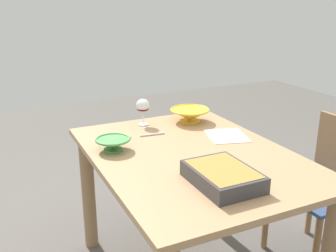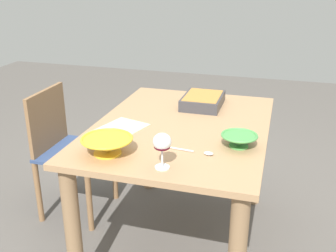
{
  "view_description": "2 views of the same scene",
  "coord_description": "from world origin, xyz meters",
  "views": [
    {
      "loc": [
        1.52,
        -0.85,
        1.46
      ],
      "look_at": [
        -0.26,
        0.0,
        0.8
      ],
      "focal_mm": 41.6,
      "sensor_mm": 36.0,
      "label": 1
    },
    {
      "loc": [
        -1.93,
        -0.49,
        1.53
      ],
      "look_at": [
        -0.11,
        0.04,
        0.78
      ],
      "focal_mm": 42.68,
      "sensor_mm": 36.0,
      "label": 2
    }
  ],
  "objects": [
    {
      "name": "dining_table",
      "position": [
        0.0,
        0.0,
        0.6
      ],
      "size": [
        1.23,
        0.91,
        0.75
      ],
      "color": "tan",
      "rests_on": "ground_plane"
    },
    {
      "name": "napkin",
      "position": [
        -0.13,
        0.29,
        0.75
      ],
      "size": [
        0.28,
        0.26,
        0.0
      ],
      "primitive_type": "cube",
      "rotation": [
        0.0,
        0.0,
        -0.29
      ],
      "color": "beige",
      "rests_on": "dining_table"
    },
    {
      "name": "serving_spoon",
      "position": [
        -0.32,
        -0.16,
        0.75
      ],
      "size": [
        0.04,
        0.23,
        0.01
      ],
      "color": "silver",
      "rests_on": "dining_table"
    },
    {
      "name": "ground_plane",
      "position": [
        0.0,
        0.0,
        0.0
      ],
      "size": [
        8.0,
        8.0,
        0.0
      ],
      "primitive_type": "plane",
      "color": "#5B5651"
    },
    {
      "name": "wine_glass",
      "position": [
        -0.5,
        -0.05,
        0.86
      ],
      "size": [
        0.08,
        0.08,
        0.16
      ],
      "color": "white",
      "rests_on": "dining_table"
    },
    {
      "name": "mixing_bowl",
      "position": [
        -0.2,
        -0.33,
        0.78
      ],
      "size": [
        0.17,
        0.17,
        0.06
      ],
      "color": "#4C994C",
      "rests_on": "dining_table"
    },
    {
      "name": "small_bowl",
      "position": [
        -0.44,
        0.23,
        0.79
      ],
      "size": [
        0.24,
        0.24,
        0.08
      ],
      "color": "yellow",
      "rests_on": "dining_table"
    },
    {
      "name": "chair",
      "position": [
        0.13,
        0.81,
        0.46
      ],
      "size": [
        0.42,
        0.39,
        0.83
      ],
      "color": "#334772",
      "rests_on": "ground_plane"
    },
    {
      "name": "casserole_dish",
      "position": [
        0.34,
        -0.05,
        0.78
      ],
      "size": [
        0.31,
        0.23,
        0.07
      ],
      "color": "#38383D",
      "rests_on": "dining_table"
    }
  ]
}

